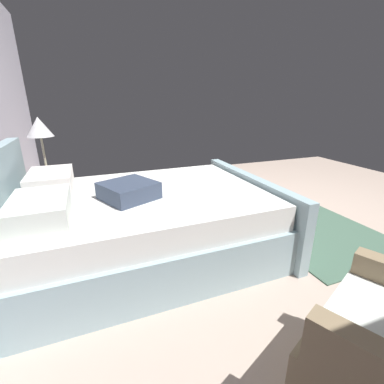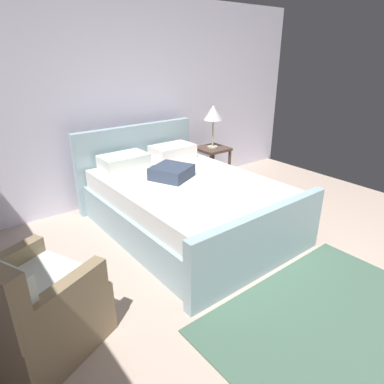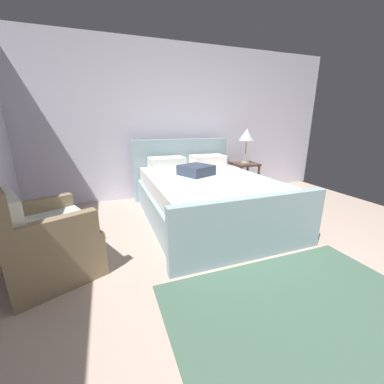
% 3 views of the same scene
% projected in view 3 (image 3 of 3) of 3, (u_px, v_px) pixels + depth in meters
% --- Properties ---
extents(ground_plane, '(5.61, 6.44, 0.02)m').
position_uv_depth(ground_plane, '(327.00, 309.00, 1.79)').
color(ground_plane, '#B59F8F').
extents(wall_back, '(5.73, 0.12, 2.63)m').
position_uv_depth(wall_back, '(188.00, 124.00, 4.38)').
color(wall_back, silver).
rests_on(wall_back, ground).
extents(bed, '(1.76, 2.36, 1.06)m').
position_uv_depth(bed, '(205.00, 195.00, 3.40)').
color(bed, '#94B0B8').
rests_on(bed, ground).
extents(nightstand_right, '(0.44, 0.44, 0.60)m').
position_uv_depth(nightstand_right, '(244.00, 173.00, 4.55)').
color(nightstand_right, '#4C372D').
rests_on(nightstand_right, ground).
extents(table_lamp_right, '(0.28, 0.28, 0.64)m').
position_uv_depth(table_lamp_right, '(247.00, 135.00, 4.35)').
color(table_lamp_right, '#B7B293').
rests_on(table_lamp_right, nightstand_right).
extents(armchair, '(0.96, 0.96, 0.90)m').
position_uv_depth(armchair, '(42.00, 241.00, 2.07)').
color(armchair, '#887354').
rests_on(armchair, ground).
extents(area_rug, '(2.01, 1.30, 0.01)m').
position_uv_depth(area_rug, '(302.00, 309.00, 1.77)').
color(area_rug, '#43614F').
rests_on(area_rug, ground).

